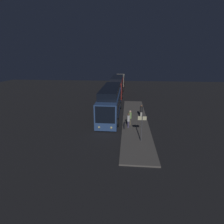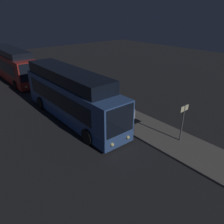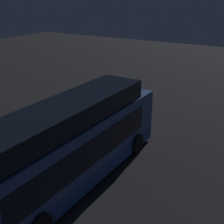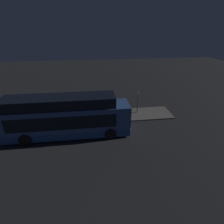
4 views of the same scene
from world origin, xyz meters
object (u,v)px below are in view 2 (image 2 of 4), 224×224
object	(u,v)px
suitcase	(131,127)
passenger_with_bags	(126,111)
bus_lead	(71,97)
bus_second	(13,66)
passenger_boarding	(118,97)
sign_post	(183,119)
passenger_waiting	(132,116)

from	to	relation	value
suitcase	passenger_with_bags	bearing A→B (deg)	152.33
bus_lead	bus_second	bearing A→B (deg)	180.00
passenger_boarding	sign_post	world-z (taller)	sign_post
passenger_waiting	suitcase	xyz separation A→B (m)	(0.36, -0.45, -0.60)
sign_post	bus_second	bearing A→B (deg)	-170.67
passenger_waiting	sign_post	world-z (taller)	sign_post
bus_lead	suitcase	xyz separation A→B (m)	(4.87, 2.03, -1.32)
passenger_boarding	suitcase	world-z (taller)	passenger_boarding
bus_lead	suitcase	bearing A→B (deg)	22.64
passenger_waiting	passenger_with_bags	bearing A→B (deg)	89.88
bus_lead	passenger_boarding	size ratio (longest dim) A/B	6.64
passenger_waiting	passenger_boarding	bearing A→B (deg)	77.13
suitcase	passenger_boarding	bearing A→B (deg)	151.54
bus_second	passenger_with_bags	world-z (taller)	bus_second
bus_lead	passenger_with_bags	world-z (taller)	bus_lead
bus_lead	sign_post	size ratio (longest dim) A/B	4.56
passenger_with_bags	sign_post	world-z (taller)	sign_post
bus_lead	passenger_waiting	xyz separation A→B (m)	(4.51, 2.48, -0.72)
passenger_boarding	passenger_with_bags	world-z (taller)	passenger_with_bags
passenger_boarding	passenger_waiting	world-z (taller)	passenger_boarding
passenger_waiting	passenger_with_bags	size ratio (longest dim) A/B	0.96
passenger_boarding	passenger_with_bags	xyz separation A→B (m)	(2.73, -1.50, 0.03)
passenger_with_bags	bus_lead	bearing A→B (deg)	73.87
bus_second	passenger_boarding	size ratio (longest dim) A/B	6.78
bus_lead	passenger_waiting	bearing A→B (deg)	28.82
bus_second	sign_post	size ratio (longest dim) A/B	4.66
passenger_boarding	suitcase	bearing A→B (deg)	81.32
passenger_boarding	passenger_waiting	size ratio (longest dim) A/B	1.03
bus_second	passenger_waiting	bearing A→B (deg)	7.38
bus_second	passenger_waiting	xyz separation A→B (m)	(19.16, 2.48, -0.70)
bus_lead	passenger_with_bags	size ratio (longest dim) A/B	6.54
sign_post	suitcase	bearing A→B (deg)	-150.91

